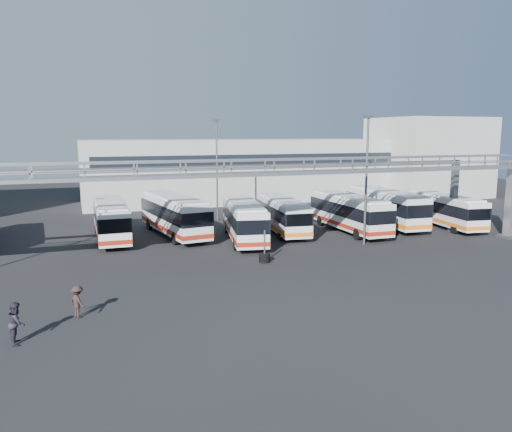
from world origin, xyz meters
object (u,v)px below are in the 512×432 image
object	(u,v)px
bus_4	(174,214)
bus_9	(445,209)
tire_stack	(265,257)
light_pole_back	(217,164)
bus_5	(244,219)
pedestrian_b	(17,323)
bus_6	(282,214)
bus_3	(111,219)
light_pole_mid	(367,173)
pedestrian_c	(78,302)
bus_8	(385,206)
bus_7	(349,212)

from	to	relation	value
bus_4	bus_9	size ratio (longest dim) A/B	1.13
tire_stack	light_pole_back	bearing A→B (deg)	84.98
bus_5	pedestrian_b	bearing A→B (deg)	-122.77
light_pole_back	bus_6	bearing A→B (deg)	-65.42
bus_3	tire_stack	bearing A→B (deg)	-50.01
light_pole_mid	bus_6	xyz separation A→B (m)	(-4.27, 6.85, -4.01)
light_pole_mid	bus_9	bearing A→B (deg)	19.62
pedestrian_c	tire_stack	xyz separation A→B (m)	(12.26, 6.75, -0.42)
bus_4	pedestrian_c	distance (m)	19.90
bus_5	tire_stack	xyz separation A→B (m)	(-0.95, -7.25, -1.43)
bus_3	tire_stack	xyz separation A→B (m)	(9.41, -11.45, -1.41)
bus_4	pedestrian_b	bearing A→B (deg)	-125.47
bus_8	bus_7	bearing A→B (deg)	-159.94
bus_6	bus_8	xyz separation A→B (m)	(10.60, -0.31, 0.20)
bus_3	pedestrian_c	distance (m)	18.45
bus_3	bus_7	bearing A→B (deg)	-9.94
pedestrian_b	bus_6	bearing A→B (deg)	-46.42
bus_7	bus_9	distance (m)	9.84
bus_3	bus_4	distance (m)	5.31
bus_7	bus_4	bearing A→B (deg)	167.27
bus_3	bus_8	distance (m)	25.39
pedestrian_c	bus_4	bearing A→B (deg)	-56.61
light_pole_back	bus_9	world-z (taller)	light_pole_back
light_pole_mid	bus_4	world-z (taller)	light_pole_mid
bus_6	pedestrian_c	bearing A→B (deg)	-130.39
bus_3	pedestrian_c	xyz separation A→B (m)	(-2.84, -18.20, -0.99)
bus_3	bus_6	distance (m)	14.83
bus_8	bus_9	size ratio (longest dim) A/B	1.12
light_pole_back	bus_8	xyz separation A→B (m)	(14.33, -8.47, -3.81)
bus_4	pedestrian_b	world-z (taller)	bus_4
bus_4	tire_stack	xyz separation A→B (m)	(4.10, -11.37, -1.55)
light_pole_back	bus_7	world-z (taller)	light_pole_back
tire_stack	pedestrian_c	bearing A→B (deg)	-151.15
light_pole_back	bus_7	bearing A→B (deg)	-45.79
light_pole_mid	bus_8	world-z (taller)	light_pole_mid
light_pole_back	bus_6	world-z (taller)	light_pole_back
light_pole_back	bus_5	bearing A→B (deg)	-93.29
light_pole_back	bus_8	size ratio (longest dim) A/B	0.88
bus_9	pedestrian_c	xyz separation A→B (m)	(-33.17, -13.31, -0.90)
bus_4	bus_6	distance (m)	9.59
bus_6	bus_5	bearing A→B (deg)	-147.08
tire_stack	bus_6	bearing A→B (deg)	60.59
bus_3	bus_9	xyz separation A→B (m)	(30.32, -4.90, -0.08)
bus_8	bus_6	bearing A→B (deg)	-178.01
bus_9	pedestrian_b	bearing A→B (deg)	-148.95
bus_4	bus_8	world-z (taller)	bus_4
bus_6	bus_3	bearing A→B (deg)	178.88
tire_stack	light_pole_mid	bearing A→B (deg)	14.69
bus_3	tire_stack	world-z (taller)	bus_3
bus_8	pedestrian_b	bearing A→B (deg)	-145.75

